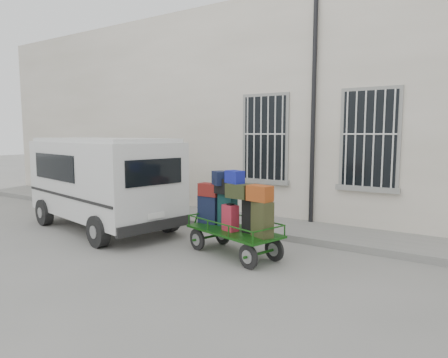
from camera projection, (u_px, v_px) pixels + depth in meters
ground at (214, 249)px, 8.23m from camera, size 80.00×80.00×0.00m
building at (314, 113)px, 12.46m from camera, size 24.00×5.15×6.00m
sidewalk at (264, 225)px, 10.05m from camera, size 24.00×1.70×0.15m
luggage_cart at (234, 212)px, 7.74m from camera, size 2.33×1.40×1.67m
van at (103, 177)px, 9.89m from camera, size 4.76×2.74×2.26m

